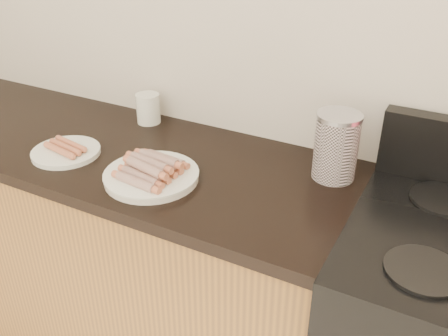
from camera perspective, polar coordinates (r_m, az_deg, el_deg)
The scene contains 11 objects.
wall_back at distance 1.65m, azimuth 5.45°, elevation 15.98°, with size 4.00×0.04×2.60m, color silver.
cabinet_base at distance 2.16m, azimuth -16.59°, elevation -7.34°, with size 2.20×0.59×0.86m, color #936127.
counter_slab at distance 1.94m, azimuth -18.45°, elevation 3.43°, with size 2.20×0.62×0.04m, color black.
burner_near_left at distance 1.25m, azimuth 21.85°, elevation -10.80°, with size 0.18×0.18×0.01m, color black.
burner_far_left at distance 1.53m, azimuth 23.75°, elevation -3.26°, with size 0.18×0.18×0.01m, color black.
main_plate at distance 1.54m, azimuth -8.29°, elevation -1.02°, with size 0.29×0.29×0.02m, color silver.
side_plate at distance 1.75m, azimuth -17.60°, elevation 1.75°, with size 0.23×0.23×0.02m, color white.
hotdog_pile at distance 1.52m, azimuth -8.37°, elevation 0.05°, with size 0.14×0.21×0.05m.
plain_sausages at distance 1.74m, azimuth -17.69°, elevation 2.30°, with size 0.14×0.10×0.02m.
canister at distance 1.53m, azimuth 12.70°, elevation 2.45°, with size 0.14×0.14×0.21m.
mug at distance 1.91m, azimuth -8.66°, elevation 6.74°, with size 0.09×0.09×0.11m, color white.
Camera 1 is at (0.62, 0.51, 1.68)m, focal length 40.00 mm.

